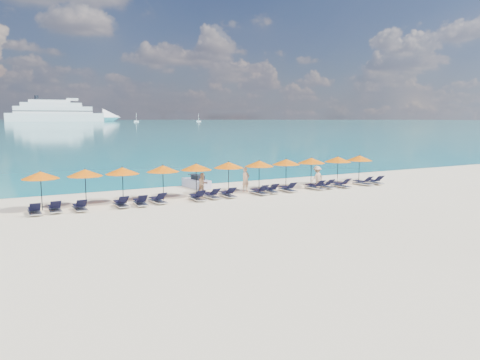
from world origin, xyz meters
name	(u,v)px	position (x,y,z in m)	size (l,w,h in m)	color
ground	(264,206)	(0.00, 0.00, 0.00)	(1400.00, 1400.00, 0.00)	beige
sea	(1,121)	(0.00, 660.00, 0.01)	(1600.00, 1300.00, 0.01)	#1FA9B2
cruise_ship	(66,114)	(72.14, 601.42, 9.92)	(137.98, 29.71, 38.13)	white
sailboat_near	(136,121)	(135.13, 506.72, 1.06)	(5.65, 1.88, 10.35)	white
sailboat_far	(199,121)	(205.07, 489.61, 1.01)	(5.35, 1.78, 9.81)	white
jetski	(197,183)	(-0.76, 8.50, 0.40)	(1.33, 2.83, 0.97)	#ADADCB
beachgoer_a	(246,180)	(1.63, 5.20, 0.86)	(0.63, 0.41, 1.73)	tan
beachgoer_b	(203,184)	(-1.67, 5.23, 0.76)	(0.74, 0.43, 1.52)	tan
beachgoer_c	(317,177)	(6.95, 3.89, 0.85)	(1.09, 0.51, 1.69)	tan
umbrella_0	(40,175)	(-11.84, 4.75, 2.02)	(2.10, 2.10, 2.28)	black
umbrella_1	(85,173)	(-9.41, 4.79, 2.02)	(2.10, 2.10, 2.28)	black
umbrella_2	(122,171)	(-7.21, 4.80, 2.02)	(2.10, 2.10, 2.28)	black
umbrella_3	(163,169)	(-4.64, 4.74, 2.02)	(2.10, 2.10, 2.28)	black
umbrella_4	(196,167)	(-2.35, 4.74, 2.02)	(2.10, 2.10, 2.28)	black
umbrella_5	(229,165)	(0.09, 4.84, 2.02)	(2.10, 2.10, 2.28)	black
umbrella_6	(259,164)	(2.44, 4.69, 2.02)	(2.10, 2.10, 2.28)	black
umbrella_7	(286,162)	(4.81, 4.82, 2.02)	(2.10, 2.10, 2.28)	black
umbrella_8	(311,161)	(7.10, 4.83, 2.02)	(2.10, 2.10, 2.28)	black
umbrella_9	(338,159)	(9.54, 4.69, 2.02)	(2.10, 2.10, 2.28)	black
umbrella_10	(359,158)	(11.84, 4.79, 2.02)	(2.10, 2.10, 2.28)	black
lounger_0	(34,211)	(-12.34, 3.62, 0.24)	(0.63, 1.70, 0.66)	silver
lounger_1	(55,208)	(-11.29, 3.80, 0.24)	(0.63, 1.70, 0.66)	silver
lounger_2	(80,207)	(-9.99, 3.54, 0.24)	(0.66, 1.72, 0.66)	silver
lounger_3	(121,203)	(-7.66, 3.53, 0.24)	(0.64, 1.71, 0.66)	silver
lounger_4	(140,202)	(-6.52, 3.45, 0.24)	(0.73, 1.74, 0.66)	silver
lounger_5	(158,200)	(-5.36, 3.69, 0.24)	(0.78, 1.75, 0.66)	silver
lounger_6	(197,197)	(-2.85, 3.45, 0.24)	(0.67, 1.72, 0.66)	silver
lounger_7	(211,195)	(-1.75, 3.69, 0.24)	(0.72, 1.73, 0.66)	silver
lounger_8	(228,194)	(-0.59, 3.63, 0.24)	(0.63, 1.70, 0.66)	silver
lounger_9	(259,191)	(1.81, 3.58, 0.24)	(0.68, 1.72, 0.66)	silver
lounger_10	(271,190)	(2.84, 3.76, 0.24)	(0.78, 1.75, 0.66)	silver
lounger_11	(288,189)	(4.24, 3.70, 0.24)	(0.69, 1.72, 0.66)	silver
lounger_12	(315,186)	(6.61, 3.63, 0.24)	(0.78, 1.75, 0.66)	silver
lounger_13	(325,185)	(7.60, 3.75, 0.24)	(0.74, 1.74, 0.66)	silver
lounger_14	(341,185)	(8.89, 3.46, 0.24)	(0.76, 1.75, 0.66)	silver
lounger_15	(363,182)	(11.23, 3.65, 0.24)	(0.78, 1.75, 0.66)	silver
lounger_16	(375,181)	(12.42, 3.60, 0.24)	(0.78, 1.75, 0.66)	silver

